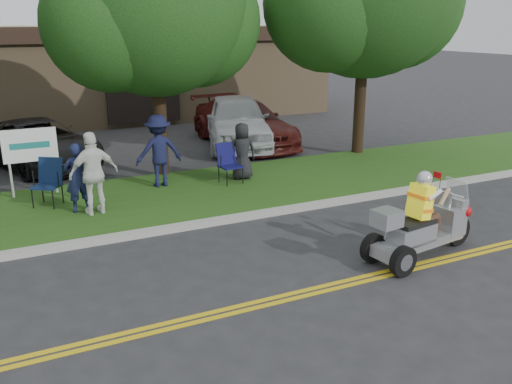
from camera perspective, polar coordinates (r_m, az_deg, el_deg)
name	(u,v)px	position (r m, az deg, el deg)	size (l,w,h in m)	color
ground	(259,288)	(9.03, 0.27, -10.04)	(120.00, 120.00, 0.00)	#28282B
centerline_near	(275,303)	(8.57, 2.00, -11.61)	(60.00, 0.10, 0.01)	gold
centerline_far	(270,299)	(8.69, 1.50, -11.15)	(60.00, 0.10, 0.01)	gold
curb	(196,225)	(11.59, -6.35, -3.43)	(60.00, 0.25, 0.12)	#A8A89E
grass_verge	(167,197)	(13.53, -9.40, -0.49)	(60.00, 4.00, 0.10)	#274F15
commercial_building	(121,70)	(26.84, -14.06, 12.33)	(18.00, 8.20, 4.00)	#9E7F5B
tree_mid	(156,11)	(15.00, -10.48, 18.19)	(5.88, 4.80, 7.05)	#332114
business_sign	(30,149)	(14.12, -22.68, 4.19)	(1.25, 0.06, 1.75)	silver
trike_scooter	(421,228)	(10.31, 16.98, -3.68)	(2.56, 0.95, 1.67)	black
lawn_chair_a	(49,179)	(13.37, -21.00, 1.31)	(0.80, 0.81, 1.09)	black
lawn_chair_b	(228,160)	(14.28, -2.93, 3.34)	(0.61, 0.63, 1.04)	black
spectator_adult_left	(78,178)	(12.57, -18.25, 1.43)	(0.57, 0.37, 1.56)	#181E44
spectator_adult_right	(94,173)	(12.30, -16.71, 1.89)	(1.08, 0.45, 1.84)	white
spectator_chair_a	(159,151)	(14.08, -10.21, 4.29)	(1.19, 0.69, 1.85)	#14173A
spectator_chair_b	(242,151)	(14.54, -1.48, 4.32)	(0.75, 0.49, 1.53)	black
parked_car_mid	(38,143)	(17.58, -21.92, 4.77)	(2.29, 4.96, 1.38)	black
parked_car_right	(244,123)	(19.27, -1.31, 7.31)	(2.18, 5.35, 1.55)	#491411
parked_car_far_right	(237,121)	(19.04, -2.06, 7.52)	(2.10, 5.22, 1.78)	silver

